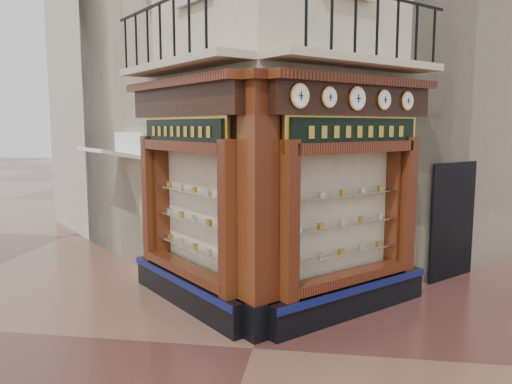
% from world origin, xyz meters
% --- Properties ---
extents(ground, '(80.00, 80.00, 0.00)m').
position_xyz_m(ground, '(0.00, 0.00, 0.00)').
color(ground, '#462621').
rests_on(ground, ground).
extents(main_building, '(11.31, 11.31, 12.00)m').
position_xyz_m(main_building, '(0.00, 6.16, 6.00)').
color(main_building, beige).
rests_on(main_building, ground).
extents(neighbour_left, '(11.31, 11.31, 11.00)m').
position_xyz_m(neighbour_left, '(-2.47, 8.63, 5.50)').
color(neighbour_left, '#B7AF9F').
rests_on(neighbour_left, ground).
extents(neighbour_right, '(11.31, 11.31, 11.00)m').
position_xyz_m(neighbour_right, '(2.47, 8.63, 5.50)').
color(neighbour_right, '#B7AF9F').
rests_on(neighbour_right, ground).
extents(shopfront_left, '(2.86, 2.86, 3.98)m').
position_xyz_m(shopfront_left, '(-1.41, 1.57, 1.98)').
color(shopfront_left, black).
rests_on(shopfront_left, ground).
extents(shopfront_right, '(2.86, 2.86, 3.98)m').
position_xyz_m(shopfront_right, '(1.41, 1.57, 1.98)').
color(shopfront_right, black).
rests_on(shopfront_right, ground).
extents(corner_pilaster, '(0.85, 0.85, 3.98)m').
position_xyz_m(corner_pilaster, '(0.00, 0.50, 1.95)').
color(corner_pilaster, black).
rests_on(corner_pilaster, ground).
extents(balcony, '(5.94, 2.97, 1.03)m').
position_xyz_m(balcony, '(0.00, 1.49, 4.22)').
color(balcony, beige).
rests_on(balcony, ground).
extents(clock_a, '(0.29, 0.29, 0.36)m').
position_xyz_m(clock_a, '(0.60, 0.50, 3.62)').
color(clock_a, gold).
rests_on(clock_a, ground).
extents(clock_b, '(0.26, 0.26, 0.31)m').
position_xyz_m(clock_b, '(1.01, 0.91, 3.62)').
color(clock_b, gold).
rests_on(clock_b, ground).
extents(clock_c, '(0.30, 0.30, 0.37)m').
position_xyz_m(clock_c, '(1.45, 1.34, 3.62)').
color(clock_c, gold).
rests_on(clock_c, ground).
extents(clock_d, '(0.27, 0.27, 0.33)m').
position_xyz_m(clock_d, '(1.90, 1.80, 3.62)').
color(clock_d, gold).
rests_on(clock_d, ground).
extents(clock_e, '(0.26, 0.26, 0.32)m').
position_xyz_m(clock_e, '(2.33, 2.23, 3.62)').
color(clock_e, gold).
rests_on(clock_e, ground).
extents(awning, '(1.78, 1.78, 0.26)m').
position_xyz_m(awning, '(-3.69, 3.48, 0.00)').
color(awning, white).
rests_on(awning, ground).
extents(signboard_left, '(2.05, 2.05, 0.55)m').
position_xyz_m(signboard_left, '(-1.46, 1.51, 3.10)').
color(signboard_left, gold).
rests_on(signboard_left, ground).
extents(signboard_right, '(2.19, 2.19, 0.59)m').
position_xyz_m(signboard_right, '(1.46, 1.51, 3.10)').
color(signboard_right, gold).
rests_on(signboard_right, ground).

